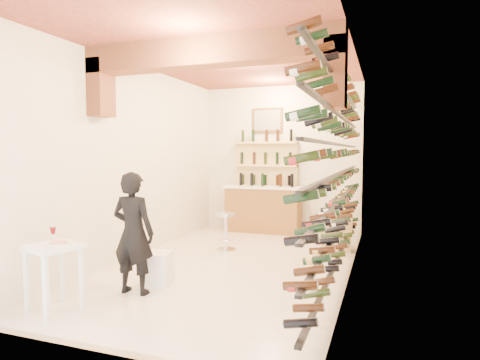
% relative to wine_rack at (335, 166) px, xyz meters
% --- Properties ---
extents(ground, '(6.00, 6.00, 0.00)m').
position_rel_wine_rack_xyz_m(ground, '(-1.53, 0.00, -1.55)').
color(ground, silver).
rests_on(ground, ground).
extents(room_shell, '(3.52, 6.02, 3.21)m').
position_rel_wine_rack_xyz_m(room_shell, '(-1.53, -0.26, 0.70)').
color(room_shell, silver).
rests_on(room_shell, ground).
extents(wine_rack, '(0.32, 5.70, 2.56)m').
position_rel_wine_rack_xyz_m(wine_rack, '(0.00, 0.00, 0.00)').
color(wine_rack, black).
rests_on(wine_rack, ground).
extents(back_counter, '(1.70, 0.62, 1.29)m').
position_rel_wine_rack_xyz_m(back_counter, '(-1.83, 2.65, -1.02)').
color(back_counter, olive).
rests_on(back_counter, ground).
extents(back_shelving, '(1.40, 0.31, 2.73)m').
position_rel_wine_rack_xyz_m(back_shelving, '(-1.83, 2.89, -0.38)').
color(back_shelving, '#E4C780').
rests_on(back_shelving, ground).
extents(tasting_table, '(0.64, 0.64, 0.89)m').
position_rel_wine_rack_xyz_m(tasting_table, '(-2.75, -2.38, -0.94)').
color(tasting_table, white).
rests_on(tasting_table, ground).
extents(white_stool, '(0.41, 0.41, 0.44)m').
position_rel_wine_rack_xyz_m(white_stool, '(-2.12, -1.27, -1.33)').
color(white_stool, white).
rests_on(white_stool, ground).
extents(person, '(0.56, 0.37, 1.51)m').
position_rel_wine_rack_xyz_m(person, '(-2.24, -1.62, -0.79)').
color(person, black).
rests_on(person, ground).
extents(chrome_barstool, '(0.35, 0.35, 0.68)m').
position_rel_wine_rack_xyz_m(chrome_barstool, '(-1.97, 0.79, -1.16)').
color(chrome_barstool, silver).
rests_on(chrome_barstool, ground).
extents(crate_lower, '(0.55, 0.43, 0.29)m').
position_rel_wine_rack_xyz_m(crate_lower, '(-0.13, 1.42, -1.40)').
color(crate_lower, tan).
rests_on(crate_lower, ground).
extents(crate_upper, '(0.58, 0.44, 0.32)m').
position_rel_wine_rack_xyz_m(crate_upper, '(-0.13, 1.42, -1.10)').
color(crate_upper, tan).
rests_on(crate_upper, crate_lower).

